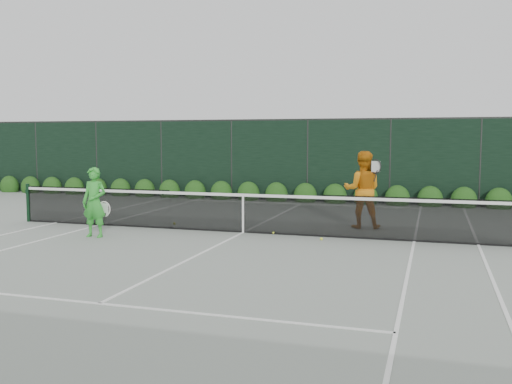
% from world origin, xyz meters
% --- Properties ---
extents(ground, '(80.00, 80.00, 0.00)m').
position_xyz_m(ground, '(0.00, 0.00, 0.00)').
color(ground, gray).
rests_on(ground, ground).
extents(tennis_net, '(12.90, 0.10, 1.07)m').
position_xyz_m(tennis_net, '(-0.02, 0.00, 0.53)').
color(tennis_net, black).
rests_on(tennis_net, ground).
extents(player_woman, '(0.66, 0.41, 1.67)m').
position_xyz_m(player_woman, '(-3.18, -1.62, 0.83)').
color(player_woman, green).
rests_on(player_woman, ground).
extents(player_man, '(1.06, 0.87, 2.01)m').
position_xyz_m(player_man, '(2.73, 1.66, 1.01)').
color(player_man, orange).
rests_on(player_man, ground).
extents(court_lines, '(11.03, 23.83, 0.01)m').
position_xyz_m(court_lines, '(0.00, 0.00, 0.01)').
color(court_lines, white).
rests_on(court_lines, ground).
extents(windscreen_fence, '(32.00, 21.07, 3.06)m').
position_xyz_m(windscreen_fence, '(0.00, -2.71, 1.51)').
color(windscreen_fence, black).
rests_on(windscreen_fence, ground).
extents(hedge_row, '(31.66, 0.65, 0.94)m').
position_xyz_m(hedge_row, '(-0.00, 7.15, 0.23)').
color(hedge_row, '#14350E').
rests_on(hedge_row, ground).
extents(tennis_balls, '(4.34, 1.21, 0.07)m').
position_xyz_m(tennis_balls, '(0.21, 0.08, 0.03)').
color(tennis_balls, '#E6F336').
rests_on(tennis_balls, ground).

